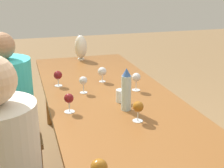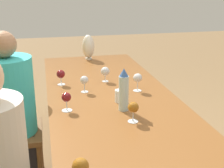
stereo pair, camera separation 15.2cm
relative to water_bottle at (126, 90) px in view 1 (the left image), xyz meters
name	(u,v)px [view 1 (the left image)]	position (x,y,z in m)	size (l,w,h in m)	color
dining_table	(115,109)	(0.17, 0.02, -0.20)	(2.83, 0.95, 0.74)	brown
water_bottle	(126,90)	(0.00, 0.00, 0.00)	(0.07, 0.07, 0.29)	#ADCCD6
water_tumbler	(121,96)	(0.15, -0.01, -0.10)	(0.07, 0.07, 0.09)	silver
vase	(81,47)	(1.45, 0.02, 0.00)	(0.13, 0.13, 0.27)	silver
wine_glass_0	(102,72)	(0.63, 0.00, -0.05)	(0.08, 0.08, 0.13)	silver
wine_glass_1	(83,81)	(0.41, 0.21, -0.05)	(0.06, 0.06, 0.13)	silver
wine_glass_2	(138,107)	(-0.19, -0.01, -0.05)	(0.07, 0.07, 0.13)	silver
wine_glass_3	(99,168)	(-0.77, 0.38, -0.03)	(0.07, 0.07, 0.15)	silver
wine_glass_4	(58,76)	(0.63, 0.37, -0.05)	(0.07, 0.07, 0.13)	silver
wine_glass_6	(136,78)	(0.35, -0.20, -0.04)	(0.07, 0.07, 0.14)	silver
wine_glass_7	(69,99)	(0.07, 0.37, -0.05)	(0.07, 0.07, 0.13)	silver
chair_far	(0,130)	(0.39, 0.85, -0.37)	(0.44, 0.44, 0.96)	brown
person_far	(11,111)	(0.39, 0.76, -0.22)	(0.38, 0.38, 1.24)	#2D2D38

